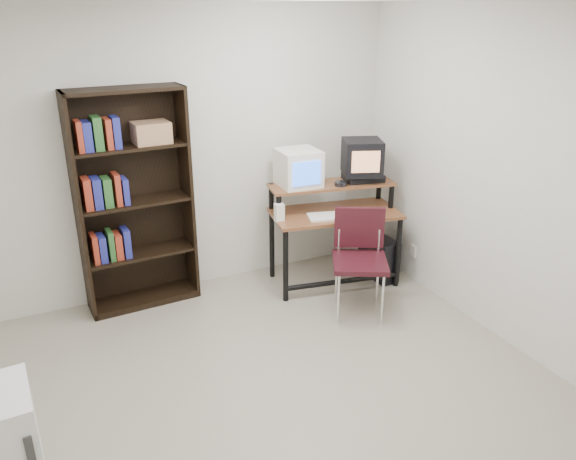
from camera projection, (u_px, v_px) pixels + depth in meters
name	position (u px, v px, depth m)	size (l,w,h in m)	color
floor	(279.00, 401.00, 3.92)	(4.00, 4.00, 0.01)	#A69D89
back_wall	(187.00, 155.00, 5.11)	(4.00, 0.01, 2.60)	silver
front_wall	(541.00, 442.00, 1.76)	(4.00, 0.01, 2.60)	silver
right_wall	(519.00, 186.00, 4.23)	(0.01, 4.00, 2.60)	silver
computer_desk	(334.00, 216.00, 5.38)	(1.29, 0.80, 0.98)	brown
crt_monitor	(298.00, 168.00, 5.25)	(0.38, 0.39, 0.35)	white
vcr	(363.00, 178.00, 5.44)	(0.36, 0.26, 0.08)	black
crt_tv	(362.00, 157.00, 5.35)	(0.45, 0.45, 0.33)	black
cd_spindle	(341.00, 184.00, 5.29)	(0.12, 0.12, 0.05)	#26262B
keyboard	(333.00, 217.00, 5.21)	(0.47, 0.21, 0.04)	white
mousepad	(369.00, 214.00, 5.31)	(0.22, 0.18, 0.01)	black
mouse	(371.00, 212.00, 5.32)	(0.10, 0.06, 0.03)	white
desk_speaker	(279.00, 213.00, 5.11)	(0.08, 0.07, 0.17)	white
pc_tower	(379.00, 257.00, 5.64)	(0.20, 0.45, 0.42)	black
school_chair	(360.00, 250.00, 4.90)	(0.62, 0.62, 0.93)	#330E14
bookshelf	(133.00, 199.00, 4.89)	(0.99, 0.38, 1.95)	black
wall_outlet	(413.00, 251.00, 5.56)	(0.02, 0.08, 0.12)	beige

